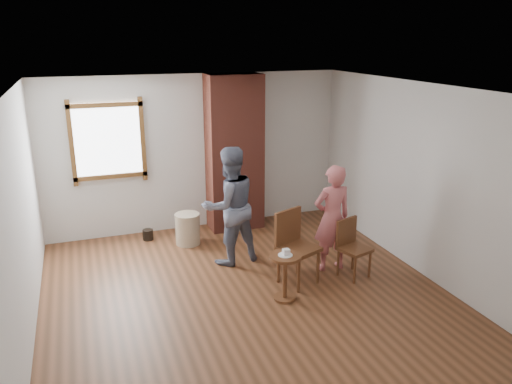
# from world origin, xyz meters

# --- Properties ---
(ground) EXTENTS (5.50, 5.50, 0.00)m
(ground) POSITION_xyz_m (0.00, 0.00, 0.00)
(ground) COLOR brown
(ground) RESTS_ON ground
(room_shell) EXTENTS (5.04, 5.52, 2.62)m
(room_shell) POSITION_xyz_m (-0.06, 0.61, 1.81)
(room_shell) COLOR silver
(room_shell) RESTS_ON ground
(brick_chimney) EXTENTS (0.90, 0.50, 2.60)m
(brick_chimney) POSITION_xyz_m (0.60, 2.50, 1.30)
(brick_chimney) COLOR brown
(brick_chimney) RESTS_ON ground
(stoneware_crock) EXTENTS (0.48, 0.48, 0.50)m
(stoneware_crock) POSITION_xyz_m (-0.34, 2.03, 0.25)
(stoneware_crock) COLOR #C0AC8A
(stoneware_crock) RESTS_ON ground
(dark_pot) EXTENTS (0.18, 0.18, 0.17)m
(dark_pot) POSITION_xyz_m (-0.92, 2.40, 0.08)
(dark_pot) COLOR black
(dark_pot) RESTS_ON ground
(dining_chair_left) EXTENTS (0.60, 0.60, 0.99)m
(dining_chair_left) POSITION_xyz_m (0.73, 0.30, 0.55)
(dining_chair_left) COLOR brown
(dining_chair_left) RESTS_ON ground
(dining_chair_right) EXTENTS (0.47, 0.47, 0.80)m
(dining_chair_right) POSITION_xyz_m (1.54, 0.20, 0.45)
(dining_chair_right) COLOR brown
(dining_chair_right) RESTS_ON ground
(side_table) EXTENTS (0.40, 0.40, 0.60)m
(side_table) POSITION_xyz_m (0.42, -0.12, 0.40)
(side_table) COLOR brown
(side_table) RESTS_ON ground
(cake_plate) EXTENTS (0.18, 0.18, 0.01)m
(cake_plate) POSITION_xyz_m (0.42, -0.12, 0.60)
(cake_plate) COLOR white
(cake_plate) RESTS_ON side_table
(cake_slice) EXTENTS (0.08, 0.07, 0.06)m
(cake_slice) POSITION_xyz_m (0.43, -0.12, 0.64)
(cake_slice) COLOR white
(cake_slice) RESTS_ON cake_plate
(man) EXTENTS (0.95, 0.80, 1.72)m
(man) POSITION_xyz_m (0.10, 1.17, 0.86)
(man) COLOR #131A36
(man) RESTS_ON ground
(person_pink) EXTENTS (0.56, 0.37, 1.52)m
(person_pink) POSITION_xyz_m (1.37, 0.47, 0.76)
(person_pink) COLOR #CF676A
(person_pink) RESTS_ON ground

